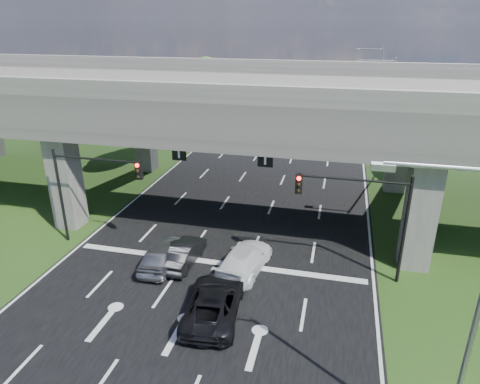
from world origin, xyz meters
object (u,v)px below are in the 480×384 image
at_px(streetlight_far, 385,105).
at_px(streetlight_beyond, 376,82).
at_px(streetlight_near, 464,303).
at_px(car_silver, 162,253).
at_px(signal_left, 90,182).
at_px(car_dark, 183,253).
at_px(car_white, 244,260).
at_px(car_trailing, 214,303).
at_px(signal_right, 363,207).

relative_size(streetlight_far, streetlight_beyond, 1.00).
relative_size(streetlight_near, car_silver, 2.29).
height_order(signal_left, car_dark, signal_left).
height_order(streetlight_beyond, car_silver, streetlight_beyond).
xyz_separation_m(streetlight_far, car_white, (-8.30, -21.00, -5.09)).
bearing_deg(car_white, car_dark, 7.85).
xyz_separation_m(signal_left, streetlight_near, (17.92, -9.94, 1.66)).
height_order(streetlight_beyond, car_dark, streetlight_beyond).
distance_m(streetlight_beyond, car_silver, 39.94).
distance_m(car_white, car_trailing, 4.10).
bearing_deg(streetlight_near, streetlight_far, 90.00).
distance_m(streetlight_beyond, car_dark, 39.19).
bearing_deg(car_white, streetlight_beyond, -94.79).
height_order(streetlight_near, car_white, streetlight_near).
relative_size(car_white, car_trailing, 0.97).
xyz_separation_m(car_dark, car_white, (3.56, 0.00, 0.06)).
bearing_deg(streetlight_beyond, signal_right, -93.61).
xyz_separation_m(car_white, car_trailing, (-0.52, -4.06, -0.01)).
height_order(signal_right, signal_left, same).
relative_size(signal_left, car_trailing, 1.15).
xyz_separation_m(streetlight_beyond, car_dark, (-11.86, -37.00, -5.15)).
height_order(streetlight_far, streetlight_beyond, same).
relative_size(streetlight_near, car_white, 1.99).
distance_m(streetlight_near, car_white, 13.26).
relative_size(signal_right, streetlight_far, 0.60).
relative_size(signal_left, streetlight_near, 0.60).
bearing_deg(streetlight_near, signal_right, 102.88).
distance_m(signal_left, car_dark, 7.06).
bearing_deg(streetlight_far, streetlight_near, -90.00).
relative_size(streetlight_beyond, car_white, 1.99).
height_order(streetlight_beyond, car_trailing, streetlight_beyond).
bearing_deg(signal_right, car_white, -171.11).
height_order(streetlight_far, car_dark, streetlight_far).
bearing_deg(streetlight_far, streetlight_beyond, 90.00).
relative_size(signal_left, streetlight_beyond, 0.60).
height_order(car_silver, car_dark, car_silver).
xyz_separation_m(car_silver, car_trailing, (4.14, -3.63, -0.02)).
bearing_deg(signal_left, signal_right, 0.00).
distance_m(signal_right, streetlight_beyond, 36.17).
bearing_deg(signal_left, car_trailing, -28.80).
relative_size(streetlight_near, car_dark, 2.46).
xyz_separation_m(signal_right, car_dark, (-9.59, -0.94, -3.49)).
height_order(signal_right, streetlight_near, streetlight_near).
bearing_deg(car_trailing, streetlight_far, -115.15).
bearing_deg(car_white, signal_right, -163.25).
relative_size(streetlight_far, car_silver, 2.29).
distance_m(signal_left, streetlight_far, 26.95).
bearing_deg(streetlight_beyond, car_white, -102.64).
bearing_deg(car_dark, signal_left, -7.00).
bearing_deg(car_silver, car_white, -178.28).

